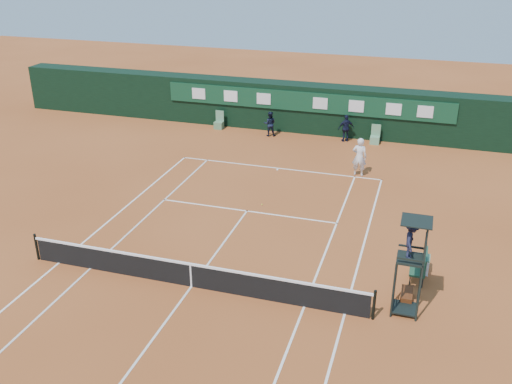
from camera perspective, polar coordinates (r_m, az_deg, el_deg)
ground at (r=20.74m, az=-6.46°, el=-9.38°), size 90.00×90.00×0.00m
court_lines at (r=20.73m, az=-6.46°, el=-9.36°), size 11.05×23.85×0.01m
tennis_net at (r=20.46m, az=-6.52°, el=-8.19°), size 12.90×0.10×1.10m
back_wall at (r=36.58m, az=5.11°, el=8.39°), size 40.00×1.65×3.00m
linesman_chair_left at (r=37.26m, az=-3.72°, el=6.83°), size 0.55×0.50×1.15m
linesman_chair_right at (r=35.12m, az=11.81°, el=5.26°), size 0.55×0.50×1.15m
umpire_chair at (r=18.71m, az=15.30°, el=-5.36°), size 0.96×0.95×3.42m
player_bench at (r=21.53m, az=16.19°, el=-7.04°), size 0.56×1.20×1.10m
tennis_bag at (r=20.48m, az=14.81°, el=-10.03°), size 0.39×0.90×0.34m
cooler at (r=22.14m, az=16.20°, el=-6.93°), size 0.57×0.57×0.65m
tennis_ball at (r=26.49m, az=0.60°, el=-1.25°), size 0.06×0.06×0.06m
player at (r=29.91m, az=10.30°, el=3.47°), size 0.78×0.54×2.05m
ball_kid_left at (r=35.64m, az=1.39°, el=6.83°), size 0.87×0.74×1.55m
ball_kid_right at (r=35.04m, az=8.99°, el=6.32°), size 1.05×0.82×1.67m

